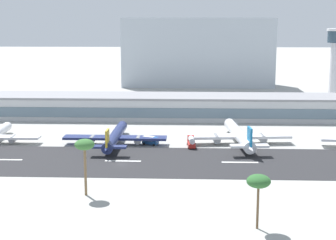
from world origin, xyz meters
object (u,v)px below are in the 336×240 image
(distant_hotel_block, at_px, (198,52))
(airliner_blue_tail_gate_2, at_px, (240,136))
(service_box_truck_1, at_px, (150,140))
(terminal_building, at_px, (185,107))
(palm_tree_0, at_px, (85,146))
(service_fuel_truck_0, at_px, (191,142))
(airliner_gold_tail_gate_1, at_px, (115,137))
(palm_tree_1, at_px, (259,182))

(distant_hotel_block, height_order, airliner_blue_tail_gate_2, distant_hotel_block)
(distant_hotel_block, xyz_separation_m, service_box_truck_1, (-19.72, -177.59, -21.67))
(service_box_truck_1, bearing_deg, terminal_building, 101.39)
(terminal_building, height_order, airliner_blue_tail_gate_2, terminal_building)
(palm_tree_0, bearing_deg, service_box_truck_1, 77.35)
(terminal_building, height_order, palm_tree_0, palm_tree_0)
(service_fuel_truck_0, bearing_deg, palm_tree_0, 148.76)
(distant_hotel_block, bearing_deg, service_fuel_truck_0, -91.40)
(distant_hotel_block, height_order, airliner_gold_tail_gate_1, distant_hotel_block)
(terminal_building, xyz_separation_m, distant_hotel_block, (7.25, 122.71, 17.98))
(airliner_blue_tail_gate_2, height_order, service_box_truck_1, airliner_blue_tail_gate_2)
(terminal_building, distance_m, palm_tree_0, 116.07)
(distant_hotel_block, height_order, service_box_truck_1, distant_hotel_block)
(distant_hotel_block, relative_size, service_box_truck_1, 16.04)
(service_fuel_truck_0, bearing_deg, palm_tree_1, -173.25)
(distant_hotel_block, relative_size, airliner_blue_tail_gate_2, 2.11)
(service_fuel_truck_0, xyz_separation_m, palm_tree_1, (14.87, -76.86, 8.92))
(terminal_building, relative_size, airliner_gold_tail_gate_1, 4.07)
(service_box_truck_1, height_order, palm_tree_0, palm_tree_0)
(airliner_blue_tail_gate_2, xyz_separation_m, palm_tree_0, (-46.48, -60.29, 10.18))
(distant_hotel_block, distance_m, airliner_gold_tail_gate_1, 182.94)
(distant_hotel_block, height_order, palm_tree_1, distant_hotel_block)
(terminal_building, relative_size, service_fuel_truck_0, 21.25)
(service_box_truck_1, distance_m, palm_tree_0, 60.65)
(palm_tree_1, bearing_deg, airliner_gold_tail_gate_1, 119.05)
(distant_hotel_block, bearing_deg, terminal_building, -93.38)
(airliner_blue_tail_gate_2, distance_m, palm_tree_0, 76.81)
(terminal_building, distance_m, service_fuel_truck_0, 57.61)
(palm_tree_0, xyz_separation_m, palm_tree_1, (43.21, -21.34, -2.50))
(distant_hotel_block, bearing_deg, palm_tree_1, -87.67)
(terminal_building, bearing_deg, airliner_gold_tail_gate_1, -114.68)
(airliner_gold_tail_gate_1, bearing_deg, service_box_truck_1, -84.54)
(terminal_building, bearing_deg, distant_hotel_block, 86.62)
(service_box_truck_1, height_order, palm_tree_1, palm_tree_1)
(airliner_gold_tail_gate_1, xyz_separation_m, palm_tree_0, (0.25, -56.90, 10.44))
(service_box_truck_1, bearing_deg, airliner_blue_tail_gate_2, 28.00)
(palm_tree_1, bearing_deg, distant_hotel_block, 92.33)
(distant_hotel_block, bearing_deg, palm_tree_0, -97.91)
(terminal_building, distance_m, service_box_truck_1, 56.40)
(distant_hotel_block, distance_m, palm_tree_0, 238.14)
(distant_hotel_block, xyz_separation_m, palm_tree_0, (-32.75, -235.67, -10.01))
(airliner_gold_tail_gate_1, relative_size, service_box_truck_1, 7.00)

